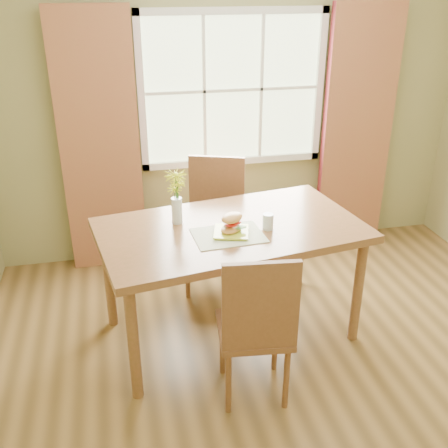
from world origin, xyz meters
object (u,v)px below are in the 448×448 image
object	(u,v)px
water_glass	(268,222)
dining_table	(231,238)
croissant_sandwich	(232,223)
flower_vase	(176,191)
chair_near	(257,324)
chair_far	(215,218)

from	to	relation	value
water_glass	dining_table	bearing A→B (deg)	159.37
croissant_sandwich	flower_vase	distance (m)	0.44
croissant_sandwich	dining_table	bearing A→B (deg)	37.40
dining_table	croissant_sandwich	world-z (taller)	croissant_sandwich
dining_table	croissant_sandwich	xyz separation A→B (m)	(-0.02, -0.11, 0.17)
chair_near	water_glass	xyz separation A→B (m)	(0.24, 0.62, 0.34)
dining_table	water_glass	world-z (taller)	water_glass
water_glass	flower_vase	size ratio (longest dim) A/B	0.29
dining_table	croissant_sandwich	size ratio (longest dim) A/B	9.09
dining_table	croissant_sandwich	bearing A→B (deg)	-109.66
croissant_sandwich	water_glass	world-z (taller)	croissant_sandwich
croissant_sandwich	water_glass	distance (m)	0.25
chair_near	croissant_sandwich	world-z (taller)	chair_near
chair_near	chair_far	size ratio (longest dim) A/B	0.94
croissant_sandwich	chair_near	bearing A→B (deg)	-131.10
dining_table	chair_far	bearing A→B (deg)	78.18
chair_near	croissant_sandwich	xyz separation A→B (m)	(-0.01, 0.60, 0.37)
water_glass	flower_vase	xyz separation A→B (m)	(-0.57, 0.23, 0.18)
chair_far	flower_vase	size ratio (longest dim) A/B	2.93
chair_far	flower_vase	xyz separation A→B (m)	(-0.38, -0.57, 0.49)
chair_near	water_glass	size ratio (longest dim) A/B	9.49
chair_near	dining_table	bearing A→B (deg)	95.58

